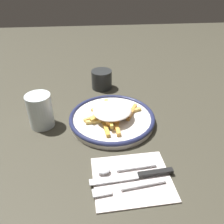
% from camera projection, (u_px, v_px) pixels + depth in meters
% --- Properties ---
extents(ground_plane, '(2.60, 2.60, 0.00)m').
position_uv_depth(ground_plane, '(112.00, 122.00, 0.78)').
color(ground_plane, '#39362A').
extents(plate, '(0.28, 0.28, 0.03)m').
position_uv_depth(plate, '(112.00, 118.00, 0.77)').
color(plate, silver).
rests_on(plate, ground_plane).
extents(fries_heap, '(0.21, 0.20, 0.04)m').
position_uv_depth(fries_heap, '(112.00, 112.00, 0.75)').
color(fries_heap, '#E4B855').
rests_on(fries_heap, plate).
extents(napkin, '(0.17, 0.20, 0.01)m').
position_uv_depth(napkin, '(132.00, 178.00, 0.58)').
color(napkin, silver).
rests_on(napkin, ground_plane).
extents(fork, '(0.04, 0.18, 0.01)m').
position_uv_depth(fork, '(129.00, 187.00, 0.55)').
color(fork, silver).
rests_on(fork, napkin).
extents(knife, '(0.03, 0.21, 0.01)m').
position_uv_depth(knife, '(140.00, 175.00, 0.58)').
color(knife, black).
rests_on(knife, napkin).
extents(spoon, '(0.03, 0.15, 0.01)m').
position_uv_depth(spoon, '(117.00, 169.00, 0.59)').
color(spoon, silver).
rests_on(spoon, napkin).
extents(water_glass, '(0.08, 0.08, 0.11)m').
position_uv_depth(water_glass, '(40.00, 111.00, 0.74)').
color(water_glass, silver).
rests_on(water_glass, ground_plane).
extents(coffee_mug, '(0.11, 0.08, 0.08)m').
position_uv_depth(coffee_mug, '(102.00, 79.00, 0.96)').
color(coffee_mug, '#252727').
rests_on(coffee_mug, ground_plane).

